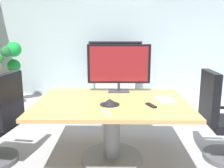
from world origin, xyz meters
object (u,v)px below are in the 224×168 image
tv_monitor (119,65)px  remote_control (151,105)px  conference_phone (110,102)px  wall_display_unit (115,79)px  conference_table (112,116)px  potted_plant (11,69)px  office_chair_right (222,124)px

tv_monitor → remote_control: (0.34, -0.67, -0.35)m
conference_phone → wall_display_unit: bearing=88.8°
remote_control → conference_table: bearing=133.1°
tv_monitor → wall_display_unit: 2.46m
conference_table → wall_display_unit: size_ratio=1.35×
conference_table → potted_plant: 3.19m
potted_plant → remote_control: (2.59, -2.54, 0.00)m
conference_table → remote_control: remote_control is taller
office_chair_right → potted_plant: bearing=57.7°
conference_phone → office_chair_right: bearing=6.6°
wall_display_unit → potted_plant: size_ratio=0.99×
potted_plant → wall_display_unit: bearing=12.7°
office_chair_right → remote_control: (-0.88, -0.20, 0.29)m
potted_plant → remote_control: potted_plant is taller
office_chair_right → potted_plant: potted_plant is taller
tv_monitor → conference_phone: (-0.11, -0.63, -0.33)m
tv_monitor → conference_phone: size_ratio=3.82×
conference_table → potted_plant: potted_plant is taller
conference_table → tv_monitor: size_ratio=2.10×
tv_monitor → conference_table: bearing=-100.7°
tv_monitor → remote_control: bearing=-62.8°
office_chair_right → conference_phone: size_ratio=4.95×
conference_table → conference_phone: size_ratio=8.03×
remote_control → tv_monitor: bearing=95.1°
conference_table → office_chair_right: size_ratio=1.62×
conference_table → wall_display_unit: bearing=89.2°
office_chair_right → tv_monitor: size_ratio=1.30×
conference_phone → remote_control: conference_phone is taller
wall_display_unit → remote_control: (0.39, -3.04, 0.30)m
conference_table → tv_monitor: bearing=79.3°
office_chair_right → wall_display_unit: bearing=26.0°
wall_display_unit → conference_phone: bearing=-91.2°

